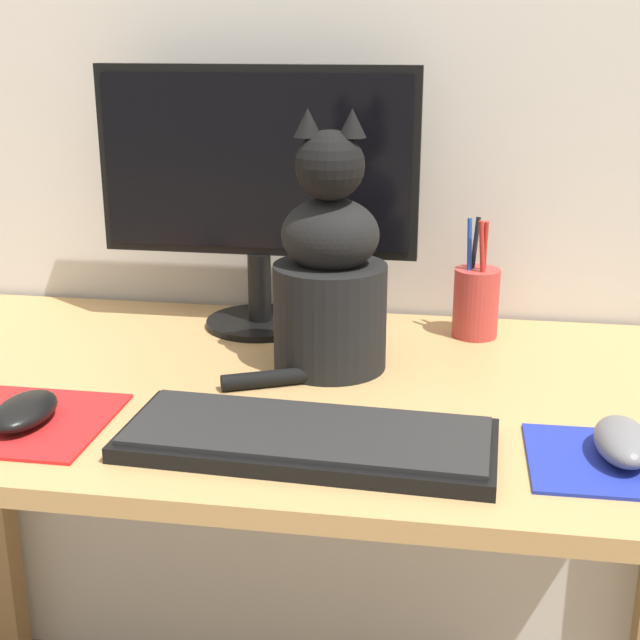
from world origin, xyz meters
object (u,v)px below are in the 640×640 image
(computer_mouse_right, at_px, (623,441))
(cat, at_px, (329,276))
(computer_mouse_left, at_px, (25,411))
(keyboard, at_px, (308,438))
(pen_cup, at_px, (476,301))
(monitor, at_px, (257,182))

(computer_mouse_right, height_order, cat, cat)
(computer_mouse_left, distance_m, computer_mouse_right, 0.68)
(keyboard, height_order, computer_mouse_left, computer_mouse_left)
(cat, bearing_deg, computer_mouse_right, -37.13)
(computer_mouse_right, distance_m, pen_cup, 0.42)
(monitor, relative_size, cat, 1.38)
(keyboard, height_order, cat, cat)
(monitor, xyz_separation_m, cat, (0.13, -0.16, -0.10))
(monitor, relative_size, computer_mouse_right, 4.38)
(monitor, bearing_deg, computer_mouse_right, -38.30)
(computer_mouse_left, bearing_deg, monitor, 65.03)
(cat, xyz_separation_m, pen_cup, (0.20, 0.17, -0.08))
(monitor, height_order, pen_cup, monitor)
(computer_mouse_left, bearing_deg, cat, 37.44)
(computer_mouse_right, bearing_deg, monitor, 141.70)
(keyboard, height_order, computer_mouse_right, computer_mouse_right)
(computer_mouse_left, xyz_separation_m, cat, (0.32, 0.25, 0.11))
(keyboard, relative_size, computer_mouse_right, 3.82)
(cat, height_order, pen_cup, cat)
(computer_mouse_right, height_order, pen_cup, pen_cup)
(pen_cup, bearing_deg, keyboard, -113.85)
(computer_mouse_left, distance_m, cat, 0.42)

